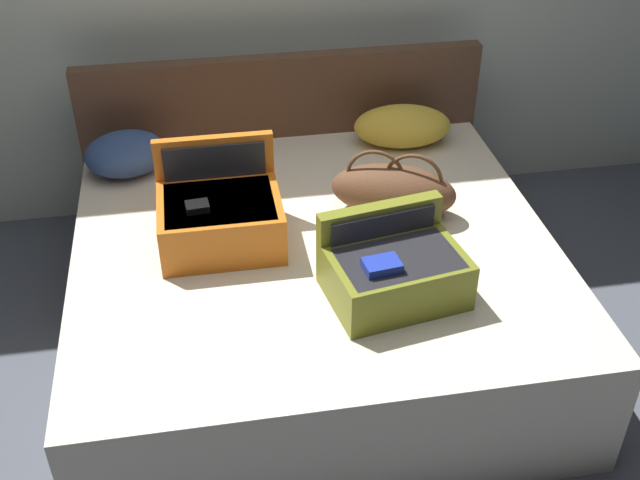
% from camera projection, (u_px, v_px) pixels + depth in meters
% --- Properties ---
extents(ground_plane, '(12.00, 12.00, 0.00)m').
position_uv_depth(ground_plane, '(331.00, 404.00, 3.18)').
color(ground_plane, '#4C515B').
extents(bed, '(1.93, 1.81, 0.53)m').
position_uv_depth(bed, '(315.00, 291.00, 3.35)').
color(bed, beige).
rests_on(bed, ground).
extents(headboard, '(1.97, 0.08, 0.94)m').
position_uv_depth(headboard, '(284.00, 144.00, 3.99)').
color(headboard, '#4C3323').
rests_on(headboard, ground).
extents(hard_case_large, '(0.48, 0.42, 0.38)m').
position_uv_depth(hard_case_large, '(220.00, 215.00, 3.13)').
color(hard_case_large, '#D16619').
rests_on(hard_case_large, bed).
extents(hard_case_medium, '(0.53, 0.44, 0.30)m').
position_uv_depth(hard_case_medium, '(394.00, 270.00, 2.85)').
color(hard_case_medium, olive).
rests_on(hard_case_medium, bed).
extents(duffel_bag, '(0.58, 0.42, 0.30)m').
position_uv_depth(duffel_bag, '(393.00, 190.00, 3.30)').
color(duffel_bag, brown).
rests_on(duffel_bag, bed).
extents(pillow_near_headboard, '(0.49, 0.30, 0.20)m').
position_uv_depth(pillow_near_headboard, '(402.00, 126.00, 3.80)').
color(pillow_near_headboard, gold).
rests_on(pillow_near_headboard, bed).
extents(pillow_center_head, '(0.42, 0.36, 0.19)m').
position_uv_depth(pillow_center_head, '(126.00, 154.00, 3.59)').
color(pillow_center_head, navy).
rests_on(pillow_center_head, bed).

